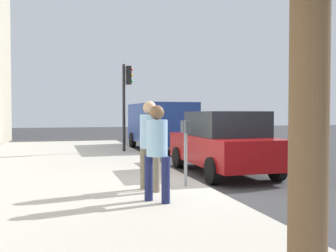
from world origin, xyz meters
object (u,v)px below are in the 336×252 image
parking_meter (186,139)px  parked_van_far (160,123)px  parked_sedan_near (223,143)px  pedestrian_at_meter (150,138)px  pedestrian_bystander (157,146)px  traffic_signal (126,93)px

parking_meter → parked_van_far: bearing=-10.9°
parking_meter → parked_sedan_near: bearing=-40.3°
parked_sedan_near → pedestrian_at_meter: bearing=131.7°
parked_sedan_near → pedestrian_bystander: bearing=140.8°
parking_meter → parked_sedan_near: 2.82m
pedestrian_at_meter → parked_sedan_near: pedestrian_at_meter is taller
parked_sedan_near → traffic_signal: (5.77, 1.82, 1.68)m
parking_meter → pedestrian_at_meter: 0.87m
parked_van_far → traffic_signal: (-1.49, 1.82, 1.32)m
pedestrian_at_meter → parked_sedan_near: 3.57m
parking_meter → traffic_signal: size_ratio=0.39×
pedestrian_bystander → parking_meter: bearing=12.6°
parking_meter → pedestrian_at_meter: bearing=105.3°
parking_meter → parked_van_far: (9.41, -1.81, 0.09)m
pedestrian_at_meter → traffic_signal: size_ratio=0.50×
parking_meter → parked_sedan_near: size_ratio=0.32×
pedestrian_bystander → parked_van_far: bearing=35.2°
traffic_signal → pedestrian_bystander: bearing=174.2°
pedestrian_at_meter → pedestrian_bystander: 1.01m
parking_meter → pedestrian_bystander: (-1.23, 0.93, -0.02)m
pedestrian_bystander → pedestrian_at_meter: bearing=44.3°
parked_sedan_near → parked_van_far: (7.27, -0.00, 0.36)m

